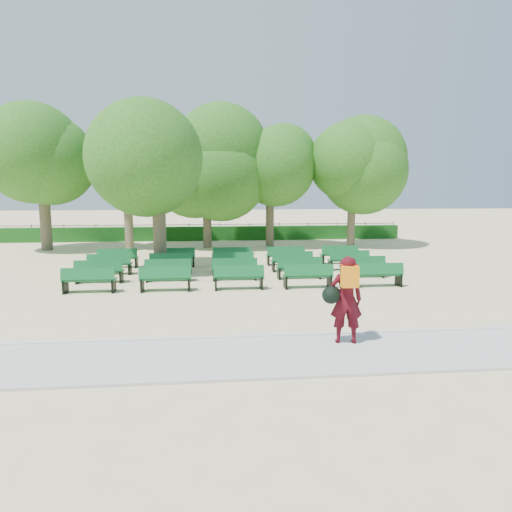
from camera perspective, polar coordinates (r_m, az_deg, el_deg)
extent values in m
plane|color=beige|center=(16.30, -6.85, -3.42)|extent=(120.00, 120.00, 0.00)
cube|color=#B7B8B3|center=(9.16, -7.64, -12.64)|extent=(30.00, 2.20, 0.06)
cube|color=silver|center=(10.24, -7.45, -10.24)|extent=(30.00, 0.12, 0.10)
cube|color=#154D15|center=(30.09, -6.42, 2.83)|extent=(26.00, 0.70, 0.90)
cube|color=#105B28|center=(17.54, -2.78, -1.15)|extent=(1.68, 0.54, 0.06)
cube|color=#105B28|center=(17.31, -2.76, -0.50)|extent=(1.67, 0.20, 0.39)
cylinder|color=brown|center=(18.72, -11.96, 3.01)|extent=(0.53, 0.53, 3.25)
ellipsoid|color=#2C671B|center=(18.68, -12.23, 11.88)|extent=(4.61, 4.61, 4.15)
imported|color=#400910|center=(9.84, 11.20, -5.39)|extent=(0.73, 0.53, 1.86)
cube|color=orange|center=(9.53, 11.66, -2.56)|extent=(0.35, 0.17, 0.44)
sphere|color=black|center=(9.66, 9.35, -4.84)|extent=(0.37, 0.37, 0.37)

